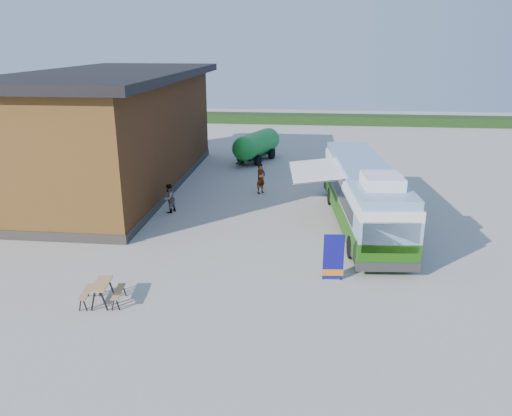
# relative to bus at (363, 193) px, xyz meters

# --- Properties ---
(ground) EXTENTS (100.00, 100.00, 0.00)m
(ground) POSITION_rel_bus_xyz_m (-4.95, -3.76, -1.82)
(ground) COLOR #BCB7AD
(ground) RESTS_ON ground
(barn) EXTENTS (9.60, 21.20, 7.50)m
(barn) POSITION_rel_bus_xyz_m (-15.45, 6.24, 1.77)
(barn) COLOR brown
(barn) RESTS_ON ground
(hedge) EXTENTS (40.00, 3.00, 1.00)m
(hedge) POSITION_rel_bus_xyz_m (3.05, 34.24, -1.32)
(hedge) COLOR #264419
(hedge) RESTS_ON ground
(bus) EXTENTS (3.68, 12.56, 3.81)m
(bus) POSITION_rel_bus_xyz_m (0.00, 0.00, 0.00)
(bus) COLOR #2C5E0F
(bus) RESTS_ON ground
(awning) EXTENTS (3.18, 4.71, 0.54)m
(awning) POSITION_rel_bus_xyz_m (-2.21, 0.40, 0.95)
(awning) COLOR white
(awning) RESTS_ON ground
(banner) EXTENTS (0.86, 0.23, 1.98)m
(banner) POSITION_rel_bus_xyz_m (-1.73, -6.39, -1.01)
(banner) COLOR navy
(banner) RESTS_ON ground
(picnic_table) EXTENTS (1.60, 1.46, 0.82)m
(picnic_table) POSITION_rel_bus_xyz_m (-10.30, -9.28, -1.20)
(picnic_table) COLOR tan
(picnic_table) RESTS_ON ground
(person_a) EXTENTS (0.80, 0.85, 1.96)m
(person_a) POSITION_rel_bus_xyz_m (-5.85, 5.42, -0.84)
(person_a) COLOR #999999
(person_a) RESTS_ON ground
(person_b) EXTENTS (0.91, 1.00, 1.66)m
(person_b) POSITION_rel_bus_xyz_m (-10.65, 1.12, -0.99)
(person_b) COLOR #999999
(person_b) RESTS_ON ground
(slurry_tanker) EXTENTS (3.40, 6.11, 2.38)m
(slurry_tanker) POSITION_rel_bus_xyz_m (-7.05, 14.24, -0.45)
(slurry_tanker) COLOR #1A922F
(slurry_tanker) RESTS_ON ground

